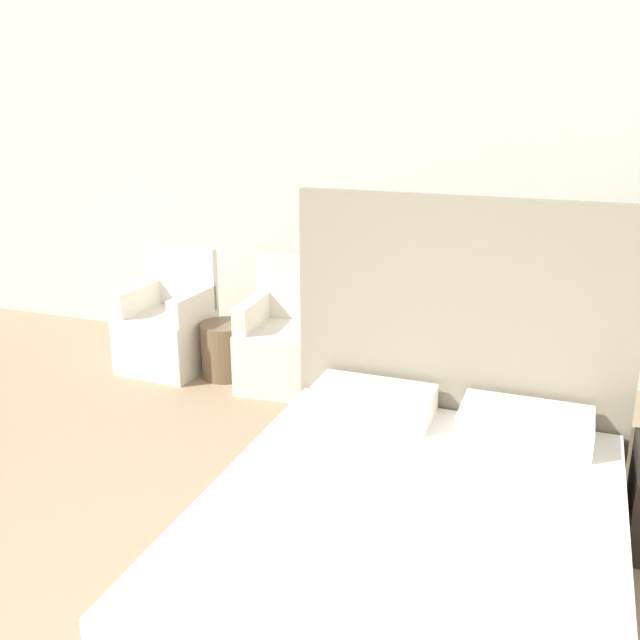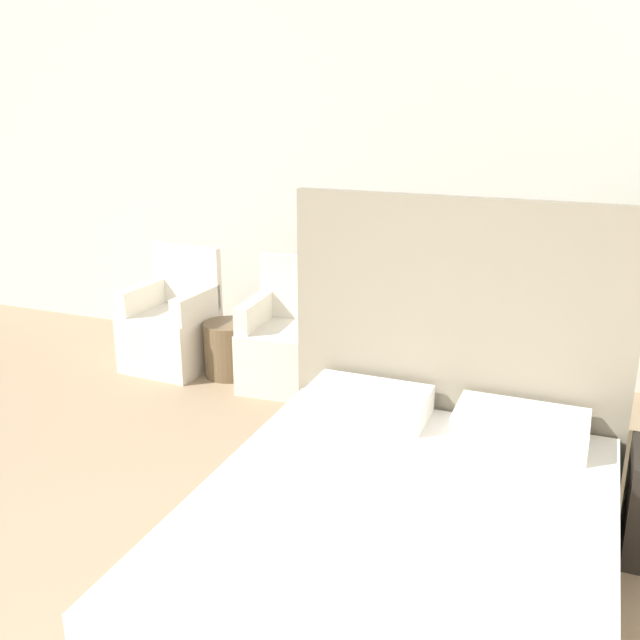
% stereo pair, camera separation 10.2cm
% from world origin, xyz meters
% --- Properties ---
extents(wall_back, '(10.00, 0.06, 2.90)m').
position_xyz_m(wall_back, '(0.00, 4.04, 1.45)').
color(wall_back, silver).
rests_on(wall_back, ground_plane).
extents(bed, '(1.67, 1.99, 1.55)m').
position_xyz_m(bed, '(0.89, 1.38, 0.29)').
color(bed, '#4C4238').
rests_on(bed, ground_plane).
extents(armchair_near_window_left, '(0.61, 0.60, 0.89)m').
position_xyz_m(armchair_near_window_left, '(-1.43, 3.25, 0.29)').
color(armchair_near_window_left, silver).
rests_on(armchair_near_window_left, ground_plane).
extents(armchair_near_window_right, '(0.63, 0.61, 0.89)m').
position_xyz_m(armchair_near_window_right, '(-0.47, 3.25, 0.29)').
color(armchair_near_window_right, silver).
rests_on(armchair_near_window_right, ground_plane).
extents(side_table, '(0.36, 0.36, 0.40)m').
position_xyz_m(side_table, '(-0.95, 3.24, 0.20)').
color(side_table, brown).
rests_on(side_table, ground_plane).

